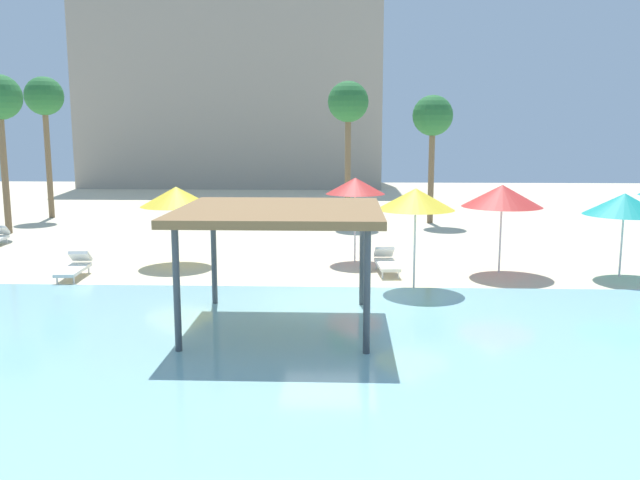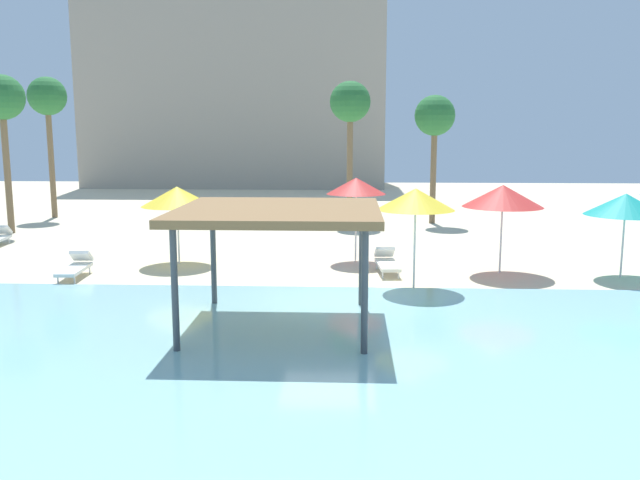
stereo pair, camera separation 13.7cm
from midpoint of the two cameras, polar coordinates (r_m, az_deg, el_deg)
The scene contains 14 objects.
ground_plane at distance 17.48m, azimuth 0.54°, elevation -5.29°, with size 80.00×80.00×0.00m, color beige.
lagoon_water at distance 12.47m, azimuth -0.18°, elevation -11.32°, with size 44.00×13.50×0.04m, color #8CC6CC.
shade_pavilion at distance 14.83m, azimuth -3.70°, elevation 2.16°, with size 4.46×4.46×2.73m.
beach_umbrella_teal_0 at distance 21.98m, azimuth 24.39°, elevation 2.80°, with size 2.38×2.38×2.55m.
beach_umbrella_red_2 at distance 22.55m, azimuth 2.86°, elevation 4.63°, with size 2.00×2.00×2.84m.
beach_umbrella_red_3 at distance 21.32m, azimuth 15.11°, elevation 3.66°, with size 2.47×2.47×2.76m.
beach_umbrella_yellow_4 at distance 22.57m, azimuth -12.35°, elevation 3.65°, with size 2.37×2.37×2.58m.
beach_umbrella_yellow_5 at distance 18.62m, azimuth 7.96°, elevation 3.47°, with size 2.17×2.17×2.84m.
lounge_chair_0 at distance 21.08m, azimuth 5.51°, elevation -1.86°, with size 0.75×1.94×0.74m.
lounge_chair_1 at distance 21.57m, azimuth -20.37°, elevation -2.16°, with size 0.75×1.94×0.74m.
palm_tree_0 at distance 31.69m, azimuth 2.29°, elevation 11.41°, with size 1.90×1.90×6.67m.
palm_tree_2 at distance 32.22m, azimuth 9.47°, elevation 10.20°, with size 1.90×1.90×6.04m.
palm_tree_3 at distance 36.50m, azimuth -22.57°, elevation 10.98°, with size 1.90×1.90×7.04m.
hotel_block_0 at distance 55.71m, azimuth -7.28°, elevation 13.46°, with size 23.14×10.13×16.92m, color #9E9384.
Camera 1 is at (0.42, -16.91, 4.43)m, focal length 37.48 mm.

